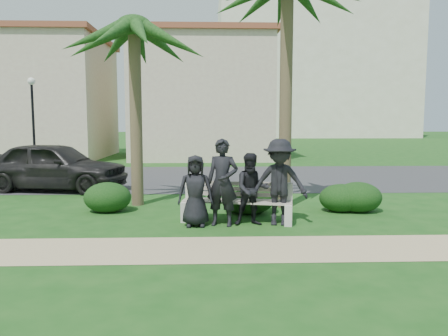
{
  "coord_description": "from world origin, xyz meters",
  "views": [
    {
      "loc": [
        -0.63,
        -9.27,
        2.25
      ],
      "look_at": [
        -0.26,
        1.0,
        1.13
      ],
      "focal_mm": 35.0,
      "sensor_mm": 36.0,
      "label": 1
    }
  ],
  "objects_px": {
    "man_a": "(195,191)",
    "car_a": "(54,166)",
    "man_d": "(279,182)",
    "park_bench": "(237,205)",
    "man_b": "(222,182)",
    "street_lamp": "(33,106)",
    "palm_left": "(134,28)",
    "man_c": "(252,189)"
  },
  "relations": [
    {
      "from": "man_a",
      "to": "car_a",
      "type": "height_order",
      "value": "car_a"
    },
    {
      "from": "car_a",
      "to": "man_d",
      "type": "bearing_deg",
      "value": -117.09
    },
    {
      "from": "park_bench",
      "to": "man_b",
      "type": "distance_m",
      "value": 0.73
    },
    {
      "from": "street_lamp",
      "to": "man_d",
      "type": "bearing_deg",
      "value": -50.55
    },
    {
      "from": "park_bench",
      "to": "car_a",
      "type": "height_order",
      "value": "car_a"
    },
    {
      "from": "man_d",
      "to": "man_a",
      "type": "bearing_deg",
      "value": -169.89
    },
    {
      "from": "man_d",
      "to": "car_a",
      "type": "xyz_separation_m",
      "value": [
        -6.51,
        4.96,
        -0.14
      ]
    },
    {
      "from": "park_bench",
      "to": "man_b",
      "type": "height_order",
      "value": "man_b"
    },
    {
      "from": "street_lamp",
      "to": "palm_left",
      "type": "bearing_deg",
      "value": -56.16
    },
    {
      "from": "palm_left",
      "to": "street_lamp",
      "type": "bearing_deg",
      "value": 123.84
    },
    {
      "from": "street_lamp",
      "to": "park_bench",
      "type": "bearing_deg",
      "value": -52.43
    },
    {
      "from": "street_lamp",
      "to": "man_a",
      "type": "height_order",
      "value": "street_lamp"
    },
    {
      "from": "man_a",
      "to": "car_a",
      "type": "distance_m",
      "value": 6.88
    },
    {
      "from": "palm_left",
      "to": "car_a",
      "type": "height_order",
      "value": "palm_left"
    },
    {
      "from": "man_c",
      "to": "man_d",
      "type": "distance_m",
      "value": 0.61
    },
    {
      "from": "man_a",
      "to": "man_d",
      "type": "distance_m",
      "value": 1.81
    },
    {
      "from": "street_lamp",
      "to": "man_b",
      "type": "relative_size",
      "value": 2.29
    },
    {
      "from": "man_a",
      "to": "palm_left",
      "type": "relative_size",
      "value": 0.27
    },
    {
      "from": "street_lamp",
      "to": "man_c",
      "type": "xyz_separation_m",
      "value": [
        9.31,
        -12.03,
        -2.16
      ]
    },
    {
      "from": "palm_left",
      "to": "man_b",
      "type": "bearing_deg",
      "value": -47.51
    },
    {
      "from": "man_d",
      "to": "car_a",
      "type": "bearing_deg",
      "value": 151.13
    },
    {
      "from": "park_bench",
      "to": "man_a",
      "type": "xyz_separation_m",
      "value": [
        -0.91,
        -0.38,
        0.38
      ]
    },
    {
      "from": "man_a",
      "to": "man_c",
      "type": "height_order",
      "value": "man_c"
    },
    {
      "from": "street_lamp",
      "to": "man_a",
      "type": "distance_m",
      "value": 14.7
    },
    {
      "from": "street_lamp",
      "to": "man_b",
      "type": "distance_m",
      "value": 14.98
    },
    {
      "from": "street_lamp",
      "to": "man_d",
      "type": "distance_m",
      "value": 15.7
    },
    {
      "from": "man_b",
      "to": "car_a",
      "type": "distance_m",
      "value": 7.27
    },
    {
      "from": "man_c",
      "to": "man_d",
      "type": "relative_size",
      "value": 0.84
    },
    {
      "from": "man_a",
      "to": "palm_left",
      "type": "height_order",
      "value": "palm_left"
    },
    {
      "from": "man_c",
      "to": "palm_left",
      "type": "bearing_deg",
      "value": 136.65
    },
    {
      "from": "palm_left",
      "to": "car_a",
      "type": "distance_m",
      "value": 5.55
    },
    {
      "from": "man_c",
      "to": "palm_left",
      "type": "relative_size",
      "value": 0.28
    },
    {
      "from": "man_d",
      "to": "palm_left",
      "type": "height_order",
      "value": "palm_left"
    },
    {
      "from": "park_bench",
      "to": "car_a",
      "type": "xyz_separation_m",
      "value": [
        -5.61,
        4.63,
        0.4
      ]
    },
    {
      "from": "park_bench",
      "to": "man_c",
      "type": "distance_m",
      "value": 0.6
    },
    {
      "from": "street_lamp",
      "to": "car_a",
      "type": "height_order",
      "value": "street_lamp"
    },
    {
      "from": "man_d",
      "to": "palm_left",
      "type": "relative_size",
      "value": 0.33
    },
    {
      "from": "man_b",
      "to": "man_d",
      "type": "xyz_separation_m",
      "value": [
        1.23,
        0.02,
        -0.0
      ]
    },
    {
      "from": "man_b",
      "to": "car_a",
      "type": "height_order",
      "value": "man_b"
    },
    {
      "from": "man_b",
      "to": "man_d",
      "type": "distance_m",
      "value": 1.23
    },
    {
      "from": "park_bench",
      "to": "man_b",
      "type": "xyz_separation_m",
      "value": [
        -0.33,
        -0.35,
        0.55
      ]
    },
    {
      "from": "man_b",
      "to": "man_c",
      "type": "height_order",
      "value": "man_b"
    }
  ]
}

